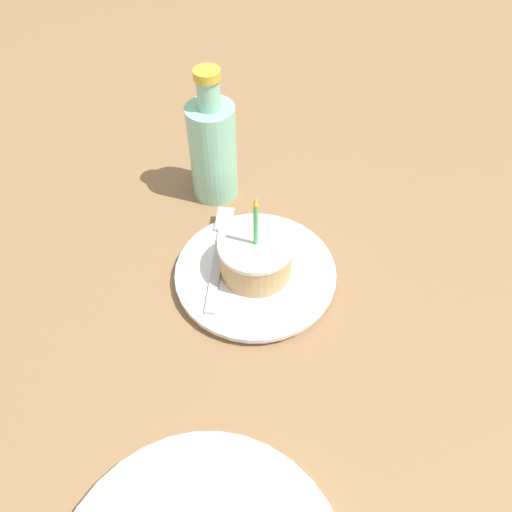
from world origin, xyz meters
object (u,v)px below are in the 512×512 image
Objects in this scene: plate at (256,273)px; bottle at (213,148)px; fork at (220,249)px; cake_slice at (256,257)px.

bottle reaches higher than plate.
plate is 0.06m from fork.
plate is 1.04× the size of bottle.
cake_slice is at bearing 172.39° from fork.
bottle is at bearing -42.84° from cake_slice.
fork is 0.15m from bottle.
plate is 0.03m from cake_slice.
cake_slice is 0.06m from fork.
bottle reaches higher than cake_slice.
plate is at bearing 137.40° from bottle.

